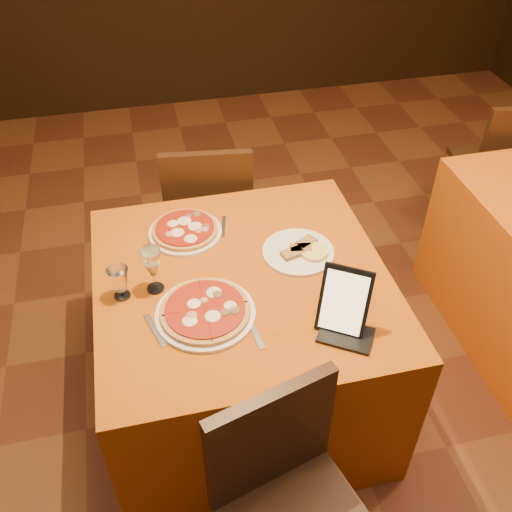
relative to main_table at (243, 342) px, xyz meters
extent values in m
cube|color=#5E2D19|center=(0.03, -0.46, -0.38)|extent=(6.00, 7.00, 0.01)
cube|color=#AF4F0B|center=(0.00, 0.00, 0.00)|extent=(1.10, 1.10, 0.75)
cylinder|color=white|center=(-0.17, -0.16, 0.38)|extent=(0.35, 0.35, 0.01)
cylinder|color=#AD4C23|center=(-0.17, -0.16, 0.40)|extent=(0.32, 0.32, 0.02)
cylinder|color=white|center=(-0.17, 0.30, 0.38)|extent=(0.30, 0.30, 0.01)
cylinder|color=#AD4C23|center=(-0.17, 0.30, 0.40)|extent=(0.27, 0.27, 0.02)
cylinder|color=white|center=(0.24, 0.08, 0.38)|extent=(0.28, 0.28, 0.01)
cylinder|color=olive|center=(0.24, 0.08, 0.40)|extent=(0.18, 0.18, 0.02)
cube|color=black|center=(0.28, -0.32, 0.49)|extent=(0.19, 0.17, 0.23)
cube|color=#A4A5AB|center=(-0.02, -0.24, 0.38)|extent=(0.05, 0.24, 0.01)
cube|color=#A5A3AA|center=(-0.34, -0.20, 0.38)|extent=(0.07, 0.17, 0.01)
cube|color=#ACADB3|center=(-0.01, 0.31, 0.38)|extent=(0.05, 0.14, 0.01)
camera|label=1|loc=(-0.30, -1.54, 1.84)|focal=40.00mm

